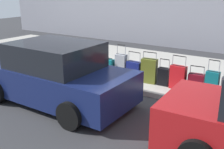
{
  "coord_description": "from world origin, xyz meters",
  "views": [
    {
      "loc": [
        -4.73,
        6.54,
        2.94
      ],
      "look_at": [
        -0.77,
        0.51,
        0.65
      ],
      "focal_mm": 43.55,
      "sensor_mm": 36.0,
      "label": 1
    }
  ],
  "objects": [
    {
      "name": "suitcase_navy_7",
      "position": [
        -0.77,
        -0.79,
        0.43
      ],
      "size": [
        0.5,
        0.27,
        0.91
      ],
      "color": "navy",
      "rests_on": "sidewalk_curb"
    },
    {
      "name": "parked_car_navy_1",
      "position": [
        0.25,
        1.64,
        0.76
      ],
      "size": [
        4.21,
        2.13,
        1.62
      ],
      "color": "#141E4C",
      "rests_on": "ground_plane"
    },
    {
      "name": "ground_plane",
      "position": [
        0.0,
        0.0,
        0.0
      ],
      "size": [
        40.0,
        40.0,
        0.0
      ],
      "primitive_type": "plane",
      "color": "#333335"
    },
    {
      "name": "bollard_post",
      "position": [
        2.62,
        -0.58,
        0.59
      ],
      "size": [
        0.13,
        0.13,
        0.91
      ],
      "primitive_type": "cylinder",
      "color": "#333338",
      "rests_on": "sidewalk_curb"
    },
    {
      "name": "suitcase_maroon_10",
      "position": [
        0.64,
        -0.78,
        0.43
      ],
      "size": [
        0.38,
        0.2,
        0.91
      ],
      "color": "maroon",
      "rests_on": "sidewalk_curb"
    },
    {
      "name": "suitcase_red_11",
      "position": [
        1.14,
        -0.66,
        0.49
      ],
      "size": [
        0.51,
        0.29,
        0.94
      ],
      "color": "red",
      "rests_on": "sidewalk_curb"
    },
    {
      "name": "suitcase_red_4",
      "position": [
        -2.24,
        -0.72,
        0.49
      ],
      "size": [
        0.47,
        0.24,
        1.0
      ],
      "color": "red",
      "rests_on": "sidewalk_curb"
    },
    {
      "name": "fire_hydrant",
      "position": [
        1.87,
        -0.73,
        0.55
      ],
      "size": [
        0.39,
        0.21,
        0.78
      ],
      "color": "#D89E0C",
      "rests_on": "sidewalk_curb"
    },
    {
      "name": "suitcase_teal_2",
      "position": [
        -3.2,
        -0.71,
        0.48
      ],
      "size": [
        0.35,
        0.22,
        1.01
      ],
      "color": "#0F606B",
      "rests_on": "sidewalk_curb"
    },
    {
      "name": "suitcase_olive_6",
      "position": [
        -1.31,
        -0.76,
        0.52
      ],
      "size": [
        0.49,
        0.28,
        0.98
      ],
      "color": "#59601E",
      "rests_on": "sidewalk_curb"
    },
    {
      "name": "sidewalk_curb",
      "position": [
        0.0,
        -2.5,
        0.07
      ],
      "size": [
        18.0,
        5.0,
        0.14
      ],
      "primitive_type": "cube",
      "color": "#ADA89E",
      "rests_on": "ground_plane"
    },
    {
      "name": "suitcase_black_5",
      "position": [
        -1.78,
        -0.8,
        0.41
      ],
      "size": [
        0.35,
        0.24,
        0.82
      ],
      "color": "black",
      "rests_on": "sidewalk_curb"
    },
    {
      "name": "suitcase_silver_8",
      "position": [
        -0.29,
        -0.78,
        0.52
      ],
      "size": [
        0.36,
        0.24,
        1.09
      ],
      "color": "#9EA0A8",
      "rests_on": "sidewalk_curb"
    },
    {
      "name": "suitcase_teal_9",
      "position": [
        0.17,
        -0.67,
        0.42
      ],
      "size": [
        0.45,
        0.22,
        0.62
      ],
      "color": "#0F606B",
      "rests_on": "sidewalk_curb"
    },
    {
      "name": "suitcase_maroon_3",
      "position": [
        -2.75,
        -0.81,
        0.4
      ],
      "size": [
        0.46,
        0.29,
        0.75
      ],
      "color": "maroon",
      "rests_on": "sidewalk_curb"
    }
  ]
}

